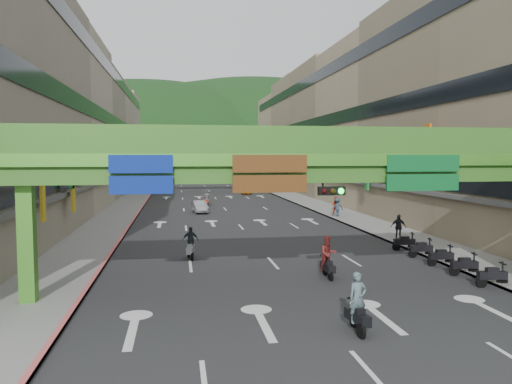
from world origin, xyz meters
name	(u,v)px	position (x,y,z in m)	size (l,w,h in m)	color
ground	(346,346)	(0.00, 0.00, 0.00)	(320.00, 320.00, 0.00)	black
road_slab	(218,201)	(0.00, 50.00, 0.01)	(18.00, 140.00, 0.02)	#28282B
sidewalk_left	(131,202)	(-11.00, 50.00, 0.07)	(4.00, 140.00, 0.15)	gray
sidewalk_right	(300,199)	(11.00, 50.00, 0.07)	(4.00, 140.00, 0.15)	gray
curb_left	(146,201)	(-9.10, 50.00, 0.09)	(0.20, 140.00, 0.18)	#CC5959
curb_right	(286,199)	(9.10, 50.00, 0.09)	(0.20, 140.00, 0.18)	gray
building_row_left	(63,126)	(-18.93, 50.00, 9.46)	(12.80, 95.00, 19.00)	#9E937F
building_row_right	(358,129)	(18.93, 50.00, 9.46)	(12.80, 95.00, 19.00)	gray
overpass_near	(326,173)	(0.93, 5.38, 5.21)	(28.00, 12.27, 7.10)	#4C9E2D
overpass_far	(210,159)	(0.00, 65.00, 5.40)	(28.00, 2.20, 7.10)	#4C9E2D
hill_left	(148,173)	(-15.00, 160.00, 0.00)	(168.00, 140.00, 112.00)	#1C4419
hill_right	(255,170)	(25.00, 180.00, 0.00)	(208.00, 176.00, 128.00)	#1C4419
bunting_string	(235,155)	(0.00, 30.00, 5.96)	(26.00, 0.36, 0.47)	black
scooter_rider_near	(358,305)	(0.75, 1.00, 0.96)	(0.69, 1.60, 2.06)	black
scooter_rider_mid	(328,257)	(1.98, 8.31, 1.07)	(0.87, 1.60, 2.07)	black
scooter_rider_left	(190,243)	(-4.45, 13.83, 0.93)	(0.94, 1.60, 1.88)	#919399
scooter_rider_far	(207,198)	(-1.86, 42.16, 1.06)	(0.92, 1.60, 2.09)	#881E00
parked_scooter_row	(441,256)	(8.80, 10.00, 0.52)	(1.60, 9.37, 1.08)	black
car_silver	(200,207)	(-2.91, 36.92, 0.62)	(1.32, 3.78, 1.25)	#9D9EA4
car_yellow	(246,190)	(5.24, 60.82, 0.67)	(1.58, 3.94, 1.34)	#CD7C03
pedestrian_red	(336,208)	(9.80, 30.92, 0.91)	(0.89, 0.69, 1.82)	#AE2611
pedestrian_dark	(398,229)	(9.80, 17.43, 0.88)	(1.03, 0.43, 1.75)	black
pedestrian_blue	(337,209)	(9.80, 30.63, 0.88)	(0.82, 0.53, 1.76)	#2D3F4F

